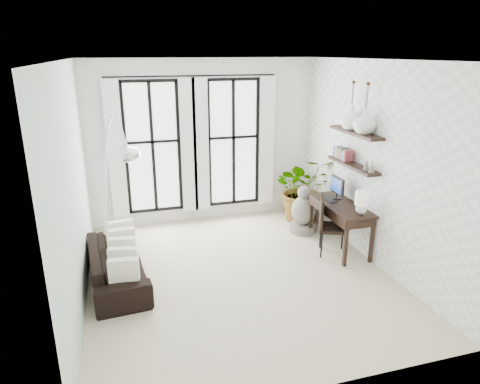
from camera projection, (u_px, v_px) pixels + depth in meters
name	position (u px, v px, depth m)	size (l,w,h in m)	color
floor	(238.00, 274.00, 6.66)	(5.00, 5.00, 0.00)	beige
ceiling	(238.00, 60.00, 5.66)	(5.00, 5.00, 0.00)	white
wall_left	(72.00, 189.00, 5.57)	(5.00, 5.00, 0.00)	silver
wall_right	(375.00, 165.00, 6.75)	(5.00, 5.00, 0.00)	white
wall_back	(204.00, 142.00, 8.44)	(4.50, 4.50, 0.00)	white
windows	(194.00, 146.00, 8.34)	(3.26, 0.13, 2.65)	white
wall_shelves	(353.00, 151.00, 7.10)	(0.25, 1.30, 0.60)	black
sofa	(117.00, 265.00, 6.38)	(1.92, 0.75, 0.56)	black
throw_pillows	(123.00, 250.00, 6.34)	(0.40, 1.52, 0.40)	white
plant	(304.00, 188.00, 8.62)	(1.22, 1.06, 1.36)	#2D7228
desk	(342.00, 209.00, 7.28)	(0.59, 1.39, 1.21)	black
desk_chair	(328.00, 222.00, 7.20)	(0.62, 0.62, 1.00)	black
arc_lamp	(118.00, 187.00, 6.09)	(0.75, 0.38, 2.51)	silver
buddha	(303.00, 213.00, 8.14)	(0.51, 0.51, 0.92)	gray
vase_a	(365.00, 122.00, 6.67)	(0.37, 0.37, 0.38)	white
vase_b	(352.00, 118.00, 7.03)	(0.37, 0.37, 0.38)	white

